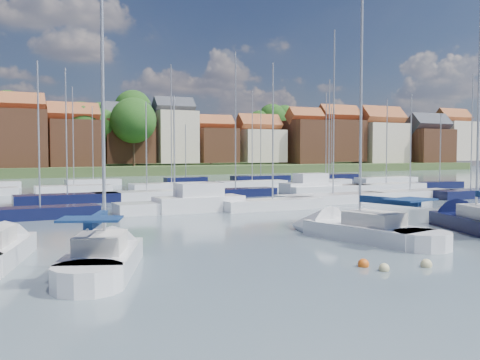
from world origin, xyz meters
TOP-DOWN VIEW (x-y plane):
  - ground at (0.00, 40.00)m, footprint 260.00×260.00m
  - sailboat_left at (-16.45, 2.72)m, footprint 5.84×9.56m
  - sailboat_centre at (-2.87, 4.22)m, footprint 4.89×10.93m
  - sailboat_navy at (6.02, 3.83)m, footprint 6.40×11.42m
  - buoy_a at (-17.81, -1.76)m, footprint 0.45×0.45m
  - buoy_b at (-6.88, -3.04)m, footprint 0.42×0.42m
  - buoy_c at (-7.09, -2.06)m, footprint 0.47×0.47m
  - buoy_e at (0.54, 6.20)m, footprint 0.51×0.51m
  - buoy_g at (-4.84, -3.26)m, footprint 0.47×0.47m
  - marina_field at (1.91, 35.15)m, footprint 79.62×41.41m
  - far_shore_town at (2.23, 132.67)m, footprint 212.46×90.00m

SIDE VIEW (x-z plane):
  - ground at x=0.00m, z-range 0.00..0.00m
  - buoy_a at x=-17.81m, z-range -0.23..0.23m
  - buoy_b at x=-6.88m, z-range -0.21..0.21m
  - buoy_c at x=-7.09m, z-range -0.23..0.23m
  - buoy_e at x=0.54m, z-range -0.25..0.25m
  - buoy_g at x=-4.84m, z-range -0.23..0.23m
  - sailboat_navy at x=6.02m, z-range -7.33..8.04m
  - sailboat_centre at x=-2.87m, z-range -6.86..7.57m
  - sailboat_left at x=-16.45m, z-range -6.03..6.76m
  - marina_field at x=1.91m, z-range -7.53..8.40m
  - far_shore_town at x=2.23m, z-range -6.53..15.74m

